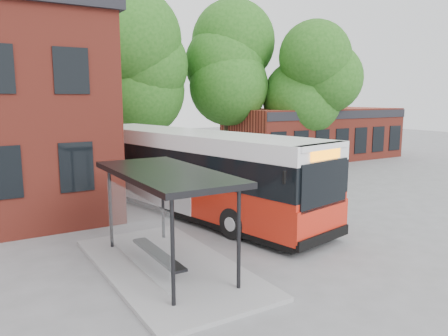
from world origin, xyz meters
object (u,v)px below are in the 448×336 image
bicycle_1 (277,167)px  bicycle_7 (325,161)px  bicycle_4 (277,163)px  bicycle_6 (323,164)px  bicycle_3 (284,163)px  bicycle_extra_0 (313,161)px  bicycle_5 (298,161)px  bus_shelter (167,220)px  bicycle_0 (268,167)px  city_bus (191,172)px  bicycle_2 (267,166)px

bicycle_1 → bicycle_7: 4.47m
bicycle_4 → bicycle_7: (3.17, -1.34, 0.05)m
bicycle_6 → bicycle_3: bearing=45.5°
bicycle_3 → bicycle_extra_0: 2.66m
bicycle_7 → bicycle_5: bearing=34.2°
bus_shelter → bicycle_7: size_ratio=3.88×
bicycle_4 → bicycle_extra_0: bearing=-88.4°
bicycle_0 → bicycle_1: bicycle_1 is taller
bicycle_1 → bicycle_4: bearing=-35.9°
bicycle_3 → bicycle_4: (-0.46, 0.22, -0.02)m
bicycle_7 → bicycle_extra_0: bearing=-12.6°
bicycle_5 → bicycle_extra_0: size_ratio=1.00×
city_bus → bicycle_extra_0: 14.52m
bicycle_0 → bicycle_7: 4.66m
bicycle_0 → bicycle_extra_0: bicycle_0 is taller
bicycle_6 → bicycle_7: size_ratio=1.03×
bus_shelter → bicycle_7: bearing=32.7°
city_bus → bicycle_0: 10.11m
bicycle_extra_0 → bicycle_1: bearing=107.3°
bus_shelter → bicycle_3: size_ratio=4.07×
bicycle_2 → bicycle_7: size_ratio=0.94×
city_bus → bicycle_4: size_ratio=7.22×
bicycle_7 → bicycle_4: bearing=51.8°
bicycle_1 → bicycle_7: size_ratio=1.03×
bicycle_extra_0 → city_bus: bearing=114.6°
bicycle_7 → bicycle_extra_0: size_ratio=1.07×
city_bus → bicycle_6: bearing=9.2°
bicycle_6 → bicycle_7: bicycle_7 is taller
bicycle_3 → bicycle_extra_0: (2.66, 0.04, -0.07)m
city_bus → bicycle_0: city_bus is taller
bicycle_3 → bicycle_6: bearing=-145.5°
city_bus → bicycle_7: city_bus is taller
bicycle_0 → bicycle_2: size_ratio=1.04×
bicycle_4 → bicycle_5: 1.79m
bicycle_0 → bicycle_2: (0.46, 0.71, -0.02)m
bicycle_1 → bicycle_6: bearing=-91.2°
bicycle_2 → bicycle_7: bearing=-124.5°
bicycle_6 → bicycle_extra_0: 1.81m
bus_shelter → bicycle_0: bearing=42.6°
bicycle_5 → bicycle_0: bearing=111.9°
city_bus → bicycle_1: (8.56, 4.90, -1.17)m
bicycle_7 → bicycle_6: bearing=110.9°
bus_shelter → bicycle_1: size_ratio=3.77×
bicycle_0 → bicycle_4: size_ratio=0.94×
bus_shelter → bicycle_7: bus_shelter is taller
bicycle_0 → bicycle_2: bicycle_0 is taller
bicycle_2 → bicycle_3: 1.49m
city_bus → bicycle_0: (8.36, 5.55, -1.26)m
bus_shelter → bicycle_6: bearing=32.6°
city_bus → bicycle_extra_0: city_bus is taller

